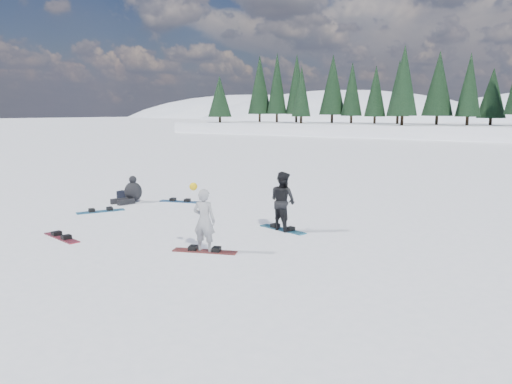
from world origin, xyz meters
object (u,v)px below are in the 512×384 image
gear_bag (124,195)px  snowboard_loose_b (62,238)px  seated_rider (132,192)px  snowboard_loose_c (180,202)px  snowboarder_man (283,201)px  snowboarder_woman (204,220)px  snowboard_loose_a (101,211)px

gear_bag → snowboard_loose_b: gear_bag is taller
seated_rider → snowboard_loose_c: size_ratio=0.81×
snowboard_loose_c → seated_rider: bearing=-164.0°
snowboarder_man → snowboard_loose_c: bearing=-1.0°
seated_rider → snowboard_loose_c: 1.74m
snowboarder_woman → snowboard_loose_b: snowboarder_woman is taller
snowboard_loose_c → snowboard_loose_a: bearing=-126.9°
snowboarder_man → snowboard_loose_a: size_ratio=1.07×
snowboarder_man → snowboard_loose_a: (-6.16, -1.04, -0.79)m
snowboarder_woman → seated_rider: size_ratio=1.34×
snowboard_loose_b → snowboard_loose_c: same height
snowboarder_man → seated_rider: bearing=10.5°
snowboarder_man → gear_bag: size_ratio=3.58×
snowboarder_woman → gear_bag: (-6.88, 3.86, -0.60)m
snowboarder_woman → snowboarder_man: snowboarder_woman is taller
seated_rider → snowboard_loose_b: (2.32, -4.60, -0.35)m
snowboarder_woman → snowboard_loose_c: 6.61m
snowboarder_woman → seated_rider: (-6.18, 3.60, -0.39)m
snowboarder_woman → gear_bag: bearing=-42.2°
snowboard_loose_b → gear_bag: bearing=133.6°
snowboard_loose_a → snowboard_loose_b: bearing=-117.1°
snowboarder_woman → seated_rider: snowboarder_woman is taller
snowboarder_man → gear_bag: snowboarder_man is taller
seated_rider → snowboarder_woman: bearing=-9.1°
snowboarder_man → gear_bag: (-7.32, 1.01, -0.65)m
snowboarder_woman → gear_bag: 7.91m
seated_rider → snowboard_loose_b: bearing=-42.2°
snowboarder_man → snowboard_loose_b: 5.82m
snowboarder_woman → snowboard_loose_a: snowboarder_woman is taller
gear_bag → snowboard_loose_c: 2.23m
seated_rider → snowboard_loose_a: 1.88m
snowboard_loose_b → snowboarder_woman: bearing=26.3°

